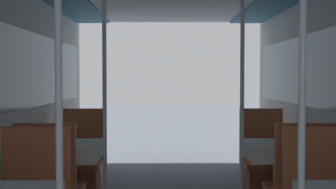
% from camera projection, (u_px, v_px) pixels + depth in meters
% --- Properties ---
extents(support_pole_left_0, '(0.04, 0.04, 2.08)m').
position_uv_depth(support_pole_left_0, '(59.00, 130.00, 2.39)').
color(support_pole_left_0, silver).
rests_on(support_pole_left_0, ground_plane).
extents(dining_table_left_1, '(0.60, 0.60, 0.72)m').
position_uv_depth(dining_table_left_1, '(67.00, 156.00, 4.24)').
color(dining_table_left_1, '#4C4C51').
rests_on(dining_table_left_1, ground_plane).
extents(chair_left_far_1, '(0.46, 0.46, 0.97)m').
position_uv_depth(chair_left_far_1, '(80.00, 175.00, 4.86)').
color(chair_left_far_1, brown).
rests_on(chair_left_far_1, ground_plane).
extents(support_pole_left_1, '(0.04, 0.04, 2.08)m').
position_uv_depth(support_pole_left_1, '(105.00, 107.00, 4.22)').
color(support_pole_left_1, silver).
rests_on(support_pole_left_1, ground_plane).
extents(support_pole_right_0, '(0.04, 0.04, 2.08)m').
position_uv_depth(support_pole_right_0, '(302.00, 130.00, 2.40)').
color(support_pole_right_0, silver).
rests_on(support_pole_right_0, ground_plane).
extents(dining_table_right_1, '(0.60, 0.60, 0.72)m').
position_uv_depth(dining_table_right_1, '(279.00, 156.00, 4.25)').
color(dining_table_right_1, '#4C4C51').
rests_on(dining_table_right_1, ground_plane).
extents(chair_right_far_1, '(0.46, 0.46, 0.97)m').
position_uv_depth(chair_right_far_1, '(264.00, 175.00, 4.88)').
color(chair_right_far_1, brown).
rests_on(chair_right_far_1, ground_plane).
extents(support_pole_right_1, '(0.04, 0.04, 2.08)m').
position_uv_depth(support_pole_right_1, '(242.00, 107.00, 4.23)').
color(support_pole_right_1, silver).
rests_on(support_pole_right_1, ground_plane).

